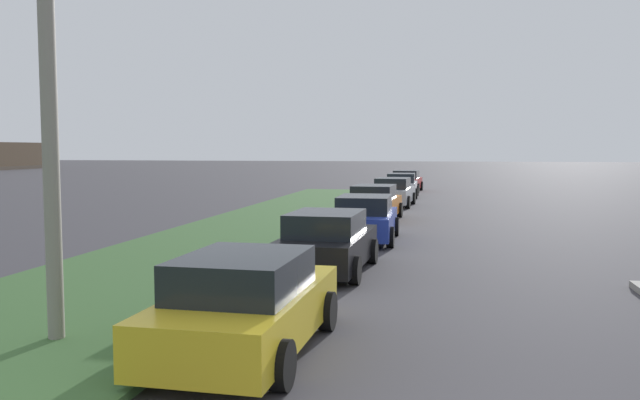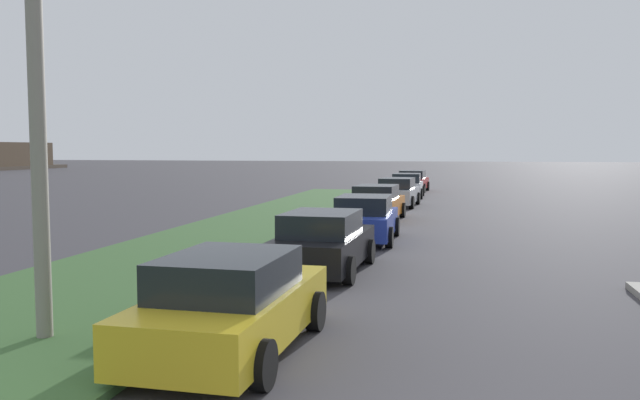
# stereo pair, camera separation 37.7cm
# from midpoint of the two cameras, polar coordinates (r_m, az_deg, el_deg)

# --- Properties ---
(grass_median) EXTENTS (60.00, 6.00, 0.12)m
(grass_median) POSITION_cam_midpoint_polar(r_m,az_deg,el_deg) (16.40, -12.69, -5.75)
(grass_median) COLOR #3D6633
(grass_median) RESTS_ON ground
(parked_car_yellow) EXTENTS (4.35, 2.11, 1.47)m
(parked_car_yellow) POSITION_cam_midpoint_polar(r_m,az_deg,el_deg) (9.51, -6.66, -9.13)
(parked_car_yellow) COLOR gold
(parked_car_yellow) RESTS_ON ground
(parked_car_black) EXTENTS (4.36, 2.13, 1.47)m
(parked_car_black) POSITION_cam_midpoint_polar(r_m,az_deg,el_deg) (15.50, 0.94, -3.78)
(parked_car_black) COLOR black
(parked_car_black) RESTS_ON ground
(parked_car_blue) EXTENTS (4.33, 2.08, 1.47)m
(parked_car_blue) POSITION_cam_midpoint_polar(r_m,az_deg,el_deg) (20.75, 4.49, -1.68)
(parked_car_blue) COLOR #23389E
(parked_car_blue) RESTS_ON ground
(parked_car_orange) EXTENTS (4.37, 2.16, 1.47)m
(parked_car_orange) POSITION_cam_midpoint_polar(r_m,az_deg,el_deg) (26.81, 5.43, -0.28)
(parked_car_orange) COLOR orange
(parked_car_orange) RESTS_ON ground
(parked_car_silver) EXTENTS (4.39, 2.19, 1.47)m
(parked_car_silver) POSITION_cam_midpoint_polar(r_m,az_deg,el_deg) (33.53, 7.17, 0.67)
(parked_car_silver) COLOR #B2B5BA
(parked_car_silver) RESTS_ON ground
(parked_car_white) EXTENTS (4.33, 2.07, 1.47)m
(parked_car_white) POSITION_cam_midpoint_polar(r_m,az_deg,el_deg) (39.77, 7.95, 1.26)
(parked_car_white) COLOR silver
(parked_car_white) RESTS_ON ground
(parked_car_red) EXTENTS (4.39, 2.19, 1.47)m
(parked_car_red) POSITION_cam_midpoint_polar(r_m,az_deg,el_deg) (45.23, 8.43, 1.65)
(parked_car_red) COLOR red
(parked_car_red) RESTS_ON ground
(streetlight) EXTENTS (0.55, 2.88, 7.50)m
(streetlight) POSITION_cam_midpoint_polar(r_m,az_deg,el_deg) (10.26, -21.35, 12.24)
(streetlight) COLOR gray
(streetlight) RESTS_ON ground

